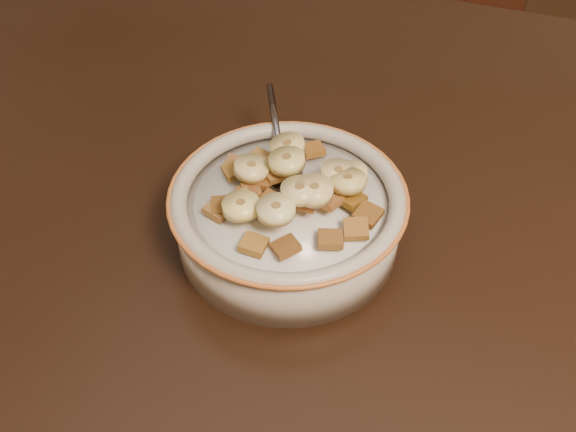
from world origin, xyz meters
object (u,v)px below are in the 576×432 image
(table, at_px, (298,200))
(chair, at_px, (414,57))
(cereal_bowl, at_px, (288,221))
(spoon, at_px, (283,174))

(table, bearing_deg, chair, 90.59)
(chair, relative_size, cereal_bowl, 4.50)
(chair, distance_m, cereal_bowl, 0.93)
(table, distance_m, spoon, 0.08)
(chair, bearing_deg, table, -83.12)
(spoon, bearing_deg, table, -116.08)
(cereal_bowl, relative_size, spoon, 4.17)
(table, distance_m, cereal_bowl, 0.09)
(chair, xyz_separation_m, cereal_bowl, (0.04, -0.87, 0.33))
(table, bearing_deg, spoon, -88.91)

